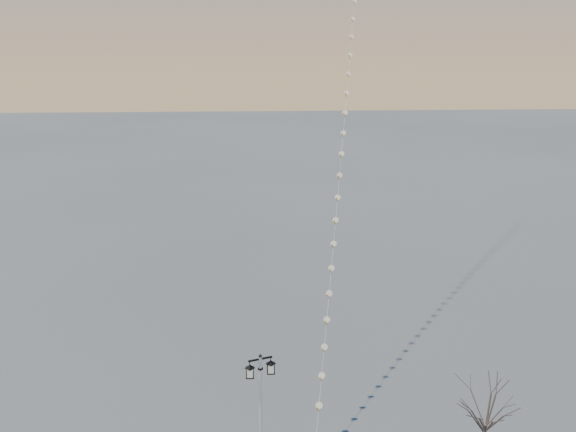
{
  "coord_description": "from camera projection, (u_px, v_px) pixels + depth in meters",
  "views": [
    {
      "loc": [
        -3.7,
        -20.92,
        18.18
      ],
      "look_at": [
        -1.88,
        7.42,
        10.15
      ],
      "focal_mm": 38.32,
      "sensor_mm": 36.0,
      "label": 1
    }
  ],
  "objects": [
    {
      "name": "street_lamp",
      "position": [
        261.0,
        407.0,
        26.33
      ],
      "size": [
        1.38,
        0.79,
        5.63
      ],
      "rotation": [
        0.0,
        0.0,
        0.33
      ],
      "color": "black",
      "rests_on": "ground"
    },
    {
      "name": "bare_tree",
      "position": [
        487.0,
        414.0,
        26.58
      ],
      "size": [
        2.34,
        2.34,
        3.89
      ],
      "rotation": [
        0.0,
        0.0,
        -0.19
      ],
      "color": "#40332C",
      "rests_on": "ground"
    }
  ]
}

